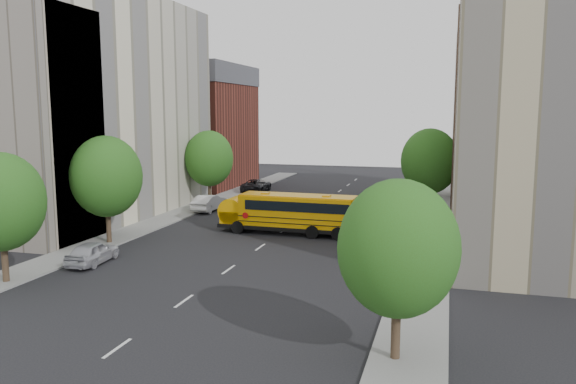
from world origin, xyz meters
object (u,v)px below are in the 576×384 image
at_px(parked_car_0, 93,252).
at_px(street_tree_0, 1,202).
at_px(street_tree_2, 209,159).
at_px(parked_car_3, 391,259).
at_px(street_tree_3, 398,249).
at_px(parked_car_4, 412,209).
at_px(parked_car_1, 209,203).
at_px(street_tree_5, 433,156).
at_px(school_bus, 288,211).
at_px(parked_car_5, 420,189).
at_px(safari_truck, 356,213).
at_px(street_tree_4, 430,161).
at_px(parked_car_2, 256,185).
at_px(street_tree_1, 106,177).

bearing_deg(parked_car_0, street_tree_0, 61.61).
xyz_separation_m(street_tree_2, parked_car_3, (20.60, -19.56, -4.05)).
distance_m(street_tree_3, parked_car_4, 31.63).
xyz_separation_m(street_tree_3, parked_car_3, (-1.40, 12.44, -3.68)).
distance_m(parked_car_1, parked_car_4, 19.38).
bearing_deg(parked_car_1, street_tree_5, -141.84).
xyz_separation_m(street_tree_0, parked_car_1, (1.40, 24.72, -3.84)).
relative_size(street_tree_3, parked_car_3, 1.33).
bearing_deg(street_tree_5, street_tree_3, -90.00).
relative_size(school_bus, parked_car_5, 2.68).
xyz_separation_m(parked_car_0, parked_car_3, (18.40, 3.53, 0.04)).
distance_m(street_tree_2, street_tree_5, 25.06).
distance_m(parked_car_1, parked_car_3, 25.17).
bearing_deg(parked_car_0, street_tree_2, -88.81).
xyz_separation_m(safari_truck, parked_car_5, (4.05, 21.16, -0.71)).
distance_m(street_tree_5, parked_car_1, 25.94).
distance_m(street_tree_4, parked_car_0, 30.73).
bearing_deg(street_tree_0, parked_car_3, 22.28).
bearing_deg(parked_car_5, safari_truck, -100.00).
bearing_deg(street_tree_4, parked_car_3, -94.09).
bearing_deg(street_tree_4, parked_car_4, -155.88).
height_order(street_tree_2, parked_car_5, street_tree_2).
height_order(parked_car_2, parked_car_4, parked_car_2).
distance_m(street_tree_0, parked_car_1, 25.05).
bearing_deg(street_tree_3, street_tree_0, 169.70).
relative_size(parked_car_2, parked_car_4, 1.35).
bearing_deg(parked_car_5, street_tree_1, -122.78).
height_order(street_tree_1, street_tree_5, street_tree_1).
height_order(street_tree_5, school_bus, street_tree_5).
relative_size(street_tree_5, parked_car_1, 1.54).
bearing_deg(school_bus, street_tree_4, 47.79).
distance_m(street_tree_0, street_tree_2, 28.00).
height_order(street_tree_2, parked_car_0, street_tree_2).
bearing_deg(street_tree_3, school_bus, 116.31).
bearing_deg(parked_car_5, parked_car_4, -89.17).
bearing_deg(street_tree_5, street_tree_4, -90.00).
relative_size(safari_truck, parked_car_1, 1.34).
bearing_deg(school_bus, street_tree_0, -123.42).
xyz_separation_m(street_tree_2, street_tree_4, (22.00, 0.00, 0.25)).
distance_m(street_tree_1, school_bus, 13.93).
xyz_separation_m(parked_car_0, parked_car_4, (18.40, 22.46, -0.04)).
relative_size(street_tree_4, parked_car_3, 1.51).
xyz_separation_m(street_tree_2, parked_car_2, (1.40, 10.62, -4.06)).
bearing_deg(school_bus, street_tree_3, -62.68).
xyz_separation_m(street_tree_4, parked_car_1, (-20.60, -3.28, -4.27)).
distance_m(street_tree_5, parked_car_5, 4.35).
xyz_separation_m(safari_truck, parked_car_1, (-15.15, 4.88, -0.60)).
bearing_deg(parked_car_5, street_tree_2, -146.92).
xyz_separation_m(street_tree_5, school_bus, (-10.37, -23.03, -2.92)).
distance_m(parked_car_0, parked_car_4, 29.04).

